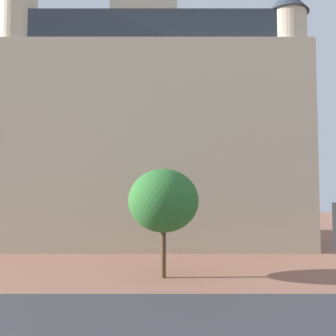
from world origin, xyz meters
The scene contains 4 objects.
ground_plane centered at (0.00, 10.00, 0.00)m, with size 120.00×120.00×0.00m, color #93604C.
street_asphalt_strip centered at (0.00, 8.44, 0.00)m, with size 120.00×8.32×0.00m, color #38383D.
landmark_building centered at (-1.32, 29.63, 9.99)m, with size 23.75×14.95×34.15m.
tree_curb_far centered at (-0.24, 15.51, 3.87)m, with size 3.60×3.60×5.50m.
Camera 1 is at (-0.01, -3.31, 4.40)m, focal length 39.29 mm.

